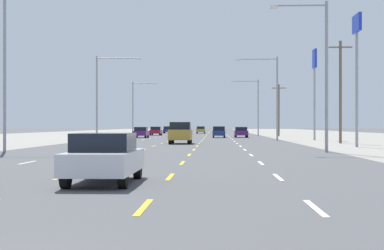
{
  "coord_description": "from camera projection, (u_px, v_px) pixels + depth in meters",
  "views": [
    {
      "loc": [
        3.22,
        -5.71,
        1.69
      ],
      "look_at": [
        0.53,
        66.18,
        1.72
      ],
      "focal_mm": 58.19,
      "sensor_mm": 36.0,
      "label": 1
    }
  ],
  "objects": [
    {
      "name": "streetlight_right_row_1",
      "position": [
        272.0,
        91.0,
        69.38
      ],
      "size": [
        4.74,
        0.26,
        9.34
      ],
      "color": "gray",
      "rests_on": "ground"
    },
    {
      "name": "sedan_far_left_farther",
      "position": [
        156.0,
        131.0,
        104.65
      ],
      "size": [
        1.8,
        4.5,
        1.46
      ],
      "color": "maroon",
      "rests_on": "ground"
    },
    {
      "name": "pole_sign_right_row_1",
      "position": [
        357.0,
        47.0,
        48.07
      ],
      "size": [
        0.24,
        2.34,
        10.27
      ],
      "color": "gray",
      "rests_on": "ground"
    },
    {
      "name": "streetlight_left_row_1",
      "position": [
        102.0,
        90.0,
        70.1
      ],
      "size": [
        5.09,
        0.26,
        9.5
      ],
      "color": "gray",
      "rests_on": "ground"
    },
    {
      "name": "sedan_center_turn_nearest",
      "position": [
        105.0,
        157.0,
        18.05
      ],
      "size": [
        1.8,
        4.5,
        1.46
      ],
      "color": "silver",
      "rests_on": "ground"
    },
    {
      "name": "suv_center_turn_near",
      "position": [
        181.0,
        133.0,
        56.86
      ],
      "size": [
        1.98,
        4.9,
        1.98
      ],
      "color": "#B28C33",
      "rests_on": "ground"
    },
    {
      "name": "ground_plane",
      "position": [
        187.0,
        140.0,
        71.78
      ],
      "size": [
        572.0,
        572.0,
        0.0
      ],
      "primitive_type": "plane",
      "color": "#4C4C4F"
    },
    {
      "name": "sedan_far_left_mid",
      "position": [
        141.0,
        132.0,
        83.9
      ],
      "size": [
        1.8,
        4.5,
        1.46
      ],
      "color": "#4C196B",
      "rests_on": "ground"
    },
    {
      "name": "hatchback_inner_right_midfar",
      "position": [
        219.0,
        132.0,
        84.62
      ],
      "size": [
        1.72,
        3.9,
        1.54
      ],
      "color": "navy",
      "rests_on": "ground"
    },
    {
      "name": "sedan_far_right_far",
      "position": [
        241.0,
        132.0,
        86.3
      ],
      "size": [
        1.8,
        4.5,
        1.46
      ],
      "color": "#4C196B",
      "rests_on": "ground"
    },
    {
      "name": "utility_pole_right_row_1",
      "position": [
        340.0,
        90.0,
        58.09
      ],
      "size": [
        2.2,
        0.26,
        9.6
      ],
      "color": "brown",
      "rests_on": "ground"
    },
    {
      "name": "lane_markings",
      "position": [
        197.0,
        135.0,
        110.25
      ],
      "size": [
        10.64,
        227.6,
        0.01
      ],
      "color": "white",
      "rests_on": "ground"
    },
    {
      "name": "utility_pole_right_row_2",
      "position": [
        279.0,
        109.0,
        97.13
      ],
      "size": [
        2.2,
        0.26,
        8.11
      ],
      "color": "brown",
      "rests_on": "ground"
    },
    {
      "name": "streetlight_left_row_2",
      "position": [
        135.0,
        104.0,
        100.8
      ],
      "size": [
        4.0,
        0.26,
        8.75
      ],
      "color": "gray",
      "rests_on": "ground"
    },
    {
      "name": "sedan_far_left_distant_a",
      "position": [
        168.0,
        130.0,
        131.61
      ],
      "size": [
        1.8,
        4.5,
        1.46
      ],
      "color": "navy",
      "rests_on": "ground"
    },
    {
      "name": "streetlight_right_row_0",
      "position": [
        321.0,
        65.0,
        38.68
      ],
      "size": [
        3.63,
        0.26,
        9.42
      ],
      "color": "gray",
      "rests_on": "ground"
    },
    {
      "name": "sedan_center_turn_farthest",
      "position": [
        201.0,
        130.0,
        128.78
      ],
      "size": [
        1.8,
        4.5,
        1.46
      ],
      "color": "#B28C33",
      "rests_on": "ground"
    },
    {
      "name": "pole_sign_right_row_2",
      "position": [
        315.0,
        72.0,
        70.37
      ],
      "size": [
        0.24,
        1.94,
        10.29
      ],
      "color": "gray",
      "rests_on": "ground"
    },
    {
      "name": "streetlight_left_row_0",
      "position": [
        10.0,
        59.0,
        39.41
      ],
      "size": [
        3.8,
        0.26,
        10.26
      ],
      "color": "gray",
      "rests_on": "ground"
    },
    {
      "name": "streetlight_right_row_2",
      "position": [
        255.0,
        103.0,
        100.08
      ],
      "size": [
        4.47,
        0.26,
        9.05
      ],
      "color": "gray",
      "rests_on": "ground"
    }
  ]
}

